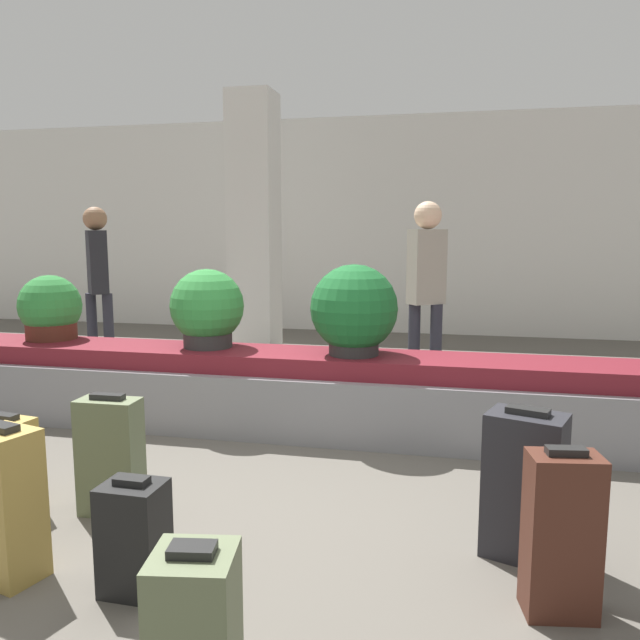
{
  "coord_description": "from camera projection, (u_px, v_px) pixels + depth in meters",
  "views": [
    {
      "loc": [
        1.0,
        -3.03,
        1.52
      ],
      "look_at": [
        0.0,
        1.47,
        0.86
      ],
      "focal_mm": 35.0,
      "sensor_mm": 36.0,
      "label": 1
    }
  ],
  "objects": [
    {
      "name": "traveler_1",
      "position": [
        426.0,
        279.0,
        5.7
      ],
      "size": [
        0.36,
        0.33,
        1.79
      ],
      "rotation": [
        0.0,
        0.0,
        0.63
      ],
      "color": "#282833",
      "rests_on": "ground_plane"
    },
    {
      "name": "suitcase_6",
      "position": [
        110.0,
        456.0,
        3.35
      ],
      "size": [
        0.33,
        0.18,
        0.67
      ],
      "rotation": [
        0.0,
        0.0,
        0.02
      ],
      "color": "#5B6647",
      "rests_on": "ground_plane"
    },
    {
      "name": "suitcase_0",
      "position": [
        561.0,
        535.0,
        2.46
      ],
      "size": [
        0.3,
        0.22,
        0.69
      ],
      "rotation": [
        0.0,
        0.0,
        0.16
      ],
      "color": "#472319",
      "rests_on": "ground_plane"
    },
    {
      "name": "pillar",
      "position": [
        254.0,
        225.0,
        7.74
      ],
      "size": [
        0.55,
        0.55,
        3.2
      ],
      "color": "silver",
      "rests_on": "ground_plane"
    },
    {
      "name": "carousel",
      "position": [
        320.0,
        394.0,
        4.73
      ],
      "size": [
        8.47,
        0.73,
        0.61
      ],
      "color": "gray",
      "rests_on": "ground_plane"
    },
    {
      "name": "traveler_0",
      "position": [
        98.0,
        273.0,
        6.72
      ],
      "size": [
        0.34,
        0.36,
        1.78
      ],
      "rotation": [
        0.0,
        0.0,
        2.26
      ],
      "color": "#282833",
      "rests_on": "ground_plane"
    },
    {
      "name": "potted_plant_0",
      "position": [
        207.0,
        309.0,
        4.89
      ],
      "size": [
        0.58,
        0.58,
        0.62
      ],
      "color": "#2D2D2D",
      "rests_on": "carousel"
    },
    {
      "name": "suitcase_3",
      "position": [
        524.0,
        485.0,
        2.9
      ],
      "size": [
        0.41,
        0.34,
        0.72
      ],
      "rotation": [
        0.0,
        0.0,
        -0.34
      ],
      "color": "#232328",
      "rests_on": "ground_plane"
    },
    {
      "name": "ground_plane",
      "position": [
        261.0,
        516.0,
        3.35
      ],
      "size": [
        18.0,
        18.0,
        0.0
      ],
      "primitive_type": "plane",
      "color": "#59544C"
    },
    {
      "name": "suitcase_4",
      "position": [
        134.0,
        537.0,
        2.62
      ],
      "size": [
        0.26,
        0.22,
        0.51
      ],
      "rotation": [
        0.0,
        0.0,
        -0.02
      ],
      "color": "black",
      "rests_on": "ground_plane"
    },
    {
      "name": "potted_plant_1",
      "position": [
        354.0,
        311.0,
        4.58
      ],
      "size": [
        0.65,
        0.65,
        0.67
      ],
      "color": "#2D2D2D",
      "rests_on": "carousel"
    },
    {
      "name": "suitcase_1",
      "position": [
        7.0,
        505.0,
        2.71
      ],
      "size": [
        0.31,
        0.28,
        0.7
      ],
      "rotation": [
        0.0,
        0.0,
        -0.27
      ],
      "color": "#A3843D",
      "rests_on": "ground_plane"
    },
    {
      "name": "potted_plant_2",
      "position": [
        50.0,
        309.0,
        5.26
      ],
      "size": [
        0.52,
        0.52,
        0.54
      ],
      "color": "#4C2319",
      "rests_on": "carousel"
    },
    {
      "name": "suitcase_5",
      "position": [
        7.0,
        465.0,
        3.39
      ],
      "size": [
        0.31,
        0.23,
        0.55
      ],
      "rotation": [
        0.0,
        0.0,
        -0.15
      ],
      "color": "#A3843D",
      "rests_on": "ground_plane"
    },
    {
      "name": "suitcase_2",
      "position": [
        195.0,
        632.0,
        1.96
      ],
      "size": [
        0.3,
        0.3,
        0.56
      ],
      "rotation": [
        0.0,
        0.0,
        0.16
      ],
      "color": "#5B6647",
      "rests_on": "ground_plane"
    },
    {
      "name": "back_wall",
      "position": [
        391.0,
        226.0,
        9.28
      ],
      "size": [
        18.0,
        0.06,
        3.2
      ],
      "color": "silver",
      "rests_on": "ground_plane"
    }
  ]
}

